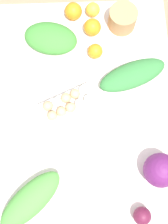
{
  "coord_description": "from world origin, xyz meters",
  "views": [
    {
      "loc": [
        0.35,
        -0.01,
        2.09
      ],
      "look_at": [
        0.0,
        0.0,
        0.77
      ],
      "focal_mm": 50.0,
      "sensor_mm": 36.0,
      "label": 1
    }
  ],
  "objects": [
    {
      "name": "greens_bunch_dandelion",
      "position": [
        -0.35,
        -0.14,
        0.8
      ],
      "size": [
        0.21,
        0.28,
        0.09
      ],
      "primitive_type": "ellipsoid",
      "rotation": [
        0.0,
        0.0,
        4.48
      ],
      "color": "#3D8433",
      "rests_on": "dining_table"
    },
    {
      "name": "orange_2",
      "position": [
        -0.5,
        0.06,
        0.79
      ],
      "size": [
        0.07,
        0.07,
        0.07
      ],
      "primitive_type": "sphere",
      "color": "#F9A833",
      "rests_on": "dining_table"
    },
    {
      "name": "dining_table",
      "position": [
        0.0,
        0.0,
        0.64
      ],
      "size": [
        1.13,
        0.82,
        0.75
      ],
      "color": "silver",
      "rests_on": "ground_plane"
    },
    {
      "name": "orange_0",
      "position": [
        -0.28,
        0.06,
        0.79
      ],
      "size": [
        0.07,
        0.07,
        0.07
      ],
      "primitive_type": "sphere",
      "color": "orange",
      "rests_on": "dining_table"
    },
    {
      "name": "ground_plane",
      "position": [
        0.0,
        0.0,
        0.0
      ],
      "size": [
        8.0,
        8.0,
        0.0
      ],
      "primitive_type": "plane",
      "color": "#937A5B"
    },
    {
      "name": "greens_bunch_kale",
      "position": [
        0.36,
        -0.23,
        0.8
      ],
      "size": [
        0.29,
        0.3,
        0.09
      ],
      "primitive_type": "ellipsoid",
      "rotation": [
        0.0,
        0.0,
        2.31
      ],
      "color": "#4C933D",
      "rests_on": "dining_table"
    },
    {
      "name": "egg_carton",
      "position": [
        -0.03,
        -0.07,
        0.8
      ],
      "size": [
        0.19,
        0.27,
        0.09
      ],
      "rotation": [
        0.0,
        0.0,
        5.12
      ],
      "color": "#B7B7B2",
      "rests_on": "dining_table"
    },
    {
      "name": "greens_bunch_scallion",
      "position": [
        -0.16,
        0.22,
        0.79
      ],
      "size": [
        0.22,
        0.34,
        0.08
      ],
      "primitive_type": "ellipsoid",
      "rotation": [
        0.0,
        0.0,
        5.06
      ],
      "color": "#337538",
      "rests_on": "dining_table"
    },
    {
      "name": "orange_1",
      "position": [
        -0.4,
        0.05,
        0.79
      ],
      "size": [
        0.08,
        0.08,
        0.08
      ],
      "primitive_type": "sphere",
      "color": "orange",
      "rests_on": "dining_table"
    },
    {
      "name": "beet_root",
      "position": [
        0.44,
        0.22,
        0.79
      ],
      "size": [
        0.07,
        0.07,
        0.07
      ],
      "primitive_type": "sphere",
      "color": "#5B1933",
      "rests_on": "dining_table"
    },
    {
      "name": "paper_bag",
      "position": [
        -0.44,
        0.2,
        0.8
      ],
      "size": [
        0.13,
        0.13,
        0.1
      ],
      "primitive_type": "cylinder",
      "color": "#A87F51",
      "rests_on": "dining_table"
    },
    {
      "name": "cabbage_purple",
      "position": [
        0.27,
        0.3,
        0.82
      ],
      "size": [
        0.14,
        0.14,
        0.14
      ],
      "primitive_type": "sphere",
      "color": "#601E5B",
      "rests_on": "dining_table"
    },
    {
      "name": "orange_3",
      "position": [
        -0.49,
        -0.03,
        0.79
      ],
      "size": [
        0.08,
        0.08,
        0.08
      ],
      "primitive_type": "sphere",
      "color": "orange",
      "rests_on": "dining_table"
    }
  ]
}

